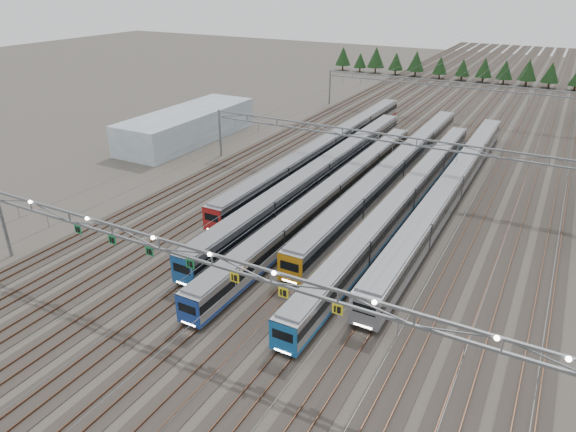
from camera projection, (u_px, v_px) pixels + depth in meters
The scene contains 13 objects.
ground at pixel (217, 332), 44.90m from camera, with size 400.00×400.00×0.00m, color #47423A.
track_bed at pixel (461, 98), 123.66m from camera, with size 54.00×260.00×5.42m.
train_a at pixel (328, 147), 86.88m from camera, with size 2.68×66.32×3.48m.
train_b at pixel (321, 173), 74.99m from camera, with size 2.76×63.27×3.60m.
train_c at pixel (331, 194), 68.09m from camera, with size 2.56×60.23×3.33m.
train_d at pixel (395, 169), 76.38m from camera, with size 2.80×65.84×3.64m.
train_e at pixel (405, 198), 66.84m from camera, with size 2.58×65.45×3.36m.
train_f at pixel (452, 186), 70.16m from camera, with size 2.84×66.54×3.70m.
gantry_near at pixel (211, 262), 41.81m from camera, with size 56.36×0.61×8.08m.
gantry_mid at pixel (378, 143), 73.94m from camera, with size 56.36×0.36×8.00m.
gantry_far at pixel (449, 88), 109.67m from camera, with size 56.36×0.36×8.00m.
west_shed at pixel (188, 125), 96.32m from camera, with size 10.00×30.00×5.46m, color #94A8B1.
treeline at pixel (460, 66), 150.48m from camera, with size 81.20×5.60×7.02m.
Camera 1 is at (22.89, -28.88, 28.27)m, focal length 32.00 mm.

